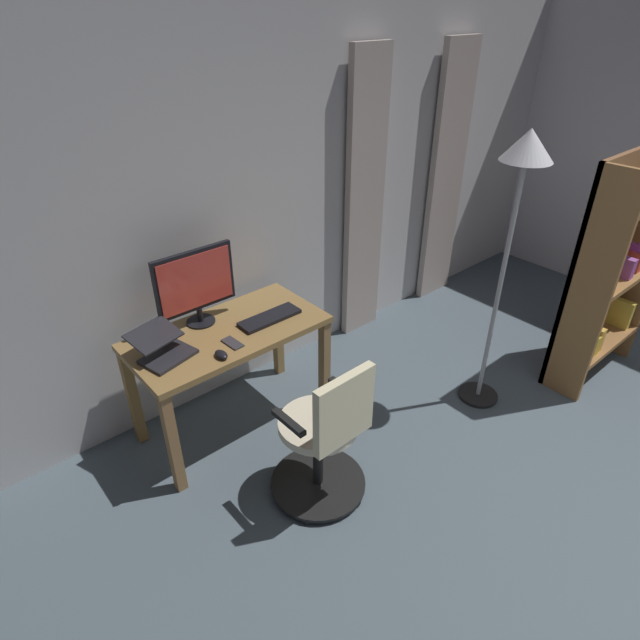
{
  "coord_description": "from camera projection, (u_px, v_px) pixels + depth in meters",
  "views": [
    {
      "loc": [
        2.52,
        -0.31,
        2.49
      ],
      "look_at": [
        0.95,
        -2.14,
        1.0
      ],
      "focal_mm": 29.41,
      "sensor_mm": 36.0,
      "label": 1
    }
  ],
  "objects": [
    {
      "name": "floor_lamp",
      "position": [
        520.0,
        189.0,
        3.02
      ],
      "size": [
        0.3,
        0.3,
        1.88
      ],
      "color": "black",
      "rests_on": "ground"
    },
    {
      "name": "office_chair",
      "position": [
        325.0,
        438.0,
        2.86
      ],
      "size": [
        0.56,
        0.56,
        0.94
      ],
      "rotation": [
        0.0,
        0.0,
        3.15
      ],
      "color": "black",
      "rests_on": "ground"
    },
    {
      "name": "bookshelf",
      "position": [
        609.0,
        271.0,
        3.71
      ],
      "size": [
        0.87,
        0.3,
        1.66
      ],
      "color": "olive",
      "rests_on": "ground"
    },
    {
      "name": "computer_keyboard",
      "position": [
        270.0,
        318.0,
        3.31
      ],
      "size": [
        0.41,
        0.14,
        0.02
      ],
      "primitive_type": "cube",
      "color": "black",
      "rests_on": "desk"
    },
    {
      "name": "desk",
      "position": [
        229.0,
        346.0,
        3.27
      ],
      "size": [
        1.21,
        0.61,
        0.75
      ],
      "color": "olive",
      "rests_on": "ground"
    },
    {
      "name": "laptop",
      "position": [
        163.0,
        349.0,
        2.96
      ],
      "size": [
        0.34,
        0.36,
        0.15
      ],
      "rotation": [
        0.0,
        0.0,
        0.24
      ],
      "color": "#232328",
      "rests_on": "desk"
    },
    {
      "name": "computer_monitor",
      "position": [
        195.0,
        283.0,
        3.15
      ],
      "size": [
        0.52,
        0.18,
        0.49
      ],
      "color": "black",
      "rests_on": "desk"
    },
    {
      "name": "computer_mouse",
      "position": [
        221.0,
        355.0,
        2.96
      ],
      "size": [
        0.06,
        0.1,
        0.04
      ],
      "primitive_type": "ellipsoid",
      "color": "black",
      "rests_on": "desk"
    },
    {
      "name": "cell_phone_face_up",
      "position": [
        233.0,
        343.0,
        3.08
      ],
      "size": [
        0.08,
        0.15,
        0.01
      ],
      "primitive_type": "cube",
      "rotation": [
        0.0,
        0.0,
        0.07
      ],
      "color": "#333338",
      "rests_on": "desk"
    },
    {
      "name": "back_room_partition",
      "position": [
        324.0,
        180.0,
        3.85
      ],
      "size": [
        5.43,
        0.1,
        2.69
      ],
      "primitive_type": "cube",
      "color": "silver",
      "rests_on": "ground"
    },
    {
      "name": "curtain_right_panel",
      "position": [
        364.0,
        203.0,
        4.08
      ],
      "size": [
        0.37,
        0.06,
        2.24
      ],
      "primitive_type": "cube",
      "color": "#BCABA1",
      "rests_on": "ground"
    },
    {
      "name": "curtain_left_panel",
      "position": [
        446.0,
        178.0,
        4.64
      ],
      "size": [
        0.41,
        0.06,
        2.24
      ],
      "primitive_type": "cube",
      "color": "#BCABA1",
      "rests_on": "ground"
    }
  ]
}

